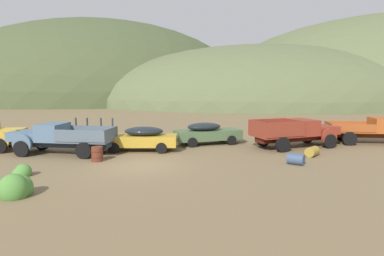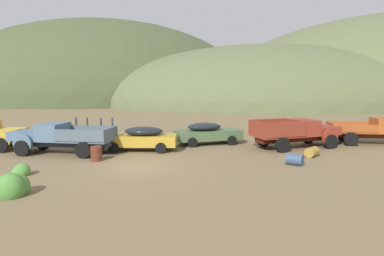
% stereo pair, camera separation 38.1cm
% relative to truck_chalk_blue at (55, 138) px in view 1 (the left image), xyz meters
% --- Properties ---
extents(ground_plane, '(300.00, 300.00, 0.00)m').
position_rel_truck_chalk_blue_xyz_m(ground_plane, '(5.55, -3.40, -1.00)').
color(ground_plane, brown).
extents(hill_far_right, '(88.29, 85.73, 44.91)m').
position_rel_truck_chalk_blue_xyz_m(hill_far_right, '(-14.95, 81.22, -1.00)').
color(hill_far_right, '#424C2D').
rests_on(hill_far_right, ground).
extents(hill_distant, '(75.30, 56.78, 25.92)m').
position_rel_truck_chalk_blue_xyz_m(hill_distant, '(26.97, 54.62, -1.00)').
color(hill_distant, '#56603D').
rests_on(hill_distant, ground).
extents(truck_chalk_blue, '(6.60, 3.26, 2.16)m').
position_rel_truck_chalk_blue_xyz_m(truck_chalk_blue, '(0.00, 0.00, 0.00)').
color(truck_chalk_blue, '#262D39').
rests_on(truck_chalk_blue, ground).
extents(car_mustard, '(5.12, 2.15, 1.57)m').
position_rel_truck_chalk_blue_xyz_m(car_mustard, '(4.96, 0.74, -0.19)').
color(car_mustard, '#B28928').
rests_on(car_mustard, ground).
extents(car_weathered_green, '(5.25, 2.96, 1.57)m').
position_rel_truck_chalk_blue_xyz_m(car_weathered_green, '(9.87, 3.00, -0.19)').
color(car_weathered_green, '#47603D').
rests_on(car_weathered_green, ground).
extents(truck_rust_red, '(6.45, 3.93, 1.91)m').
position_rel_truck_chalk_blue_xyz_m(truck_rust_red, '(15.98, 1.55, 0.01)').
color(truck_rust_red, '#42140D').
rests_on(truck_rust_red, ground).
extents(truck_oxide_orange, '(6.47, 3.24, 1.89)m').
position_rel_truck_chalk_blue_xyz_m(truck_oxide_orange, '(22.16, 2.50, -0.01)').
color(truck_oxide_orange, '#51220D').
rests_on(truck_oxide_orange, ground).
extents(oil_drum_spare, '(1.03, 0.97, 0.59)m').
position_rel_truck_chalk_blue_xyz_m(oil_drum_spare, '(13.84, -3.49, -0.71)').
color(oil_drum_spare, '#384C6B').
rests_on(oil_drum_spare, ground).
extents(oil_drum_tipped, '(1.05, 1.06, 0.58)m').
position_rel_truck_chalk_blue_xyz_m(oil_drum_tipped, '(15.55, -1.51, -0.71)').
color(oil_drum_tipped, olive).
rests_on(oil_drum_tipped, ground).
extents(oil_drum_by_truck, '(0.67, 0.67, 0.83)m').
position_rel_truck_chalk_blue_xyz_m(oil_drum_by_truck, '(3.05, -2.17, -0.59)').
color(oil_drum_by_truck, '#5B2819').
rests_on(oil_drum_by_truck, ground).
extents(bush_back_edge, '(0.85, 0.73, 0.75)m').
position_rel_truck_chalk_blue_xyz_m(bush_back_edge, '(0.27, -5.11, -0.82)').
color(bush_back_edge, '#4C8438').
rests_on(bush_back_edge, ground).
extents(bush_lone_scrub, '(1.24, 1.22, 1.19)m').
position_rel_truck_chalk_blue_xyz_m(bush_lone_scrub, '(1.31, -8.05, -0.71)').
color(bush_lone_scrub, '#4C8438').
rests_on(bush_lone_scrub, ground).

